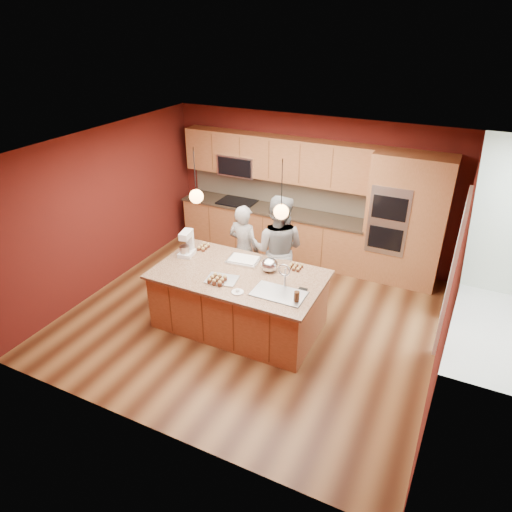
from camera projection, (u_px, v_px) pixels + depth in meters
The scene contains 24 objects.
floor at pixel (252, 316), 7.27m from camera, with size 5.50×5.50×0.00m, color #432212.
ceiling at pixel (251, 148), 6.00m from camera, with size 5.50×5.50×0.00m, color white.
wall_back at pixel (310, 188), 8.62m from camera, with size 5.50×5.50×0.00m, color #4F1511.
wall_front at pixel (143, 337), 4.64m from camera, with size 5.50×5.50×0.00m, color #4F1511.
wall_left at pixel (105, 209), 7.69m from camera, with size 5.00×5.00×0.00m, color #4F1511.
wall_right at pixel (453, 283), 5.57m from camera, with size 5.00×5.00×0.00m, color #4F1511.
cabinet_run at pixel (271, 205), 8.85m from camera, with size 3.74×0.64×2.30m.
oven_column at pixel (406, 221), 7.76m from camera, with size 1.30×0.62×2.30m.
doorway_trim at pixel (452, 274), 6.36m from camera, with size 0.08×1.11×2.20m, color white, non-canonical shape.
pendant_left at pixel (196, 196), 6.39m from camera, with size 0.20×0.20×0.80m.
pendant_right at pixel (281, 212), 5.89m from camera, with size 0.20×0.20×0.80m.
island at pixel (240, 299), 6.85m from camera, with size 2.49×1.39×1.29m.
person_left at pixel (244, 249), 7.62m from camera, with size 0.57×0.37×1.57m, color black.
person_right at pixel (278, 250), 7.32m from camera, with size 0.89×0.69×1.83m, color slate.
stand_mixer at pixel (187, 245), 7.09m from camera, with size 0.26×0.32×0.40m.
sheet_cake at pixel (244, 260), 6.97m from camera, with size 0.52×0.41×0.05m.
cooling_rack at pixel (222, 279), 6.48m from camera, with size 0.44×0.31×0.02m, color #B6B9BE.
mixing_bowl at pixel (269, 265), 6.67m from camera, with size 0.25×0.25×0.21m, color silver.
plate at pixel (238, 292), 6.19m from camera, with size 0.17×0.17×0.01m, color white.
tumbler at pixel (297, 297), 5.97m from camera, with size 0.08×0.08×0.15m, color #3B2110.
phone at pixel (303, 289), 6.26m from camera, with size 0.12×0.07×0.01m, color black.
cupcakes_left at pixel (203, 247), 7.34m from camera, with size 0.16×0.24×0.07m, color tan, non-canonical shape.
cupcakes_rack at pixel (217, 279), 6.41m from camera, with size 0.24×0.24×0.07m, color tan, non-canonical shape.
cupcakes_right at pixel (295, 267), 6.76m from camera, with size 0.21×0.21×0.06m, color tan, non-canonical shape.
Camera 1 is at (2.65, -5.34, 4.27)m, focal length 32.00 mm.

